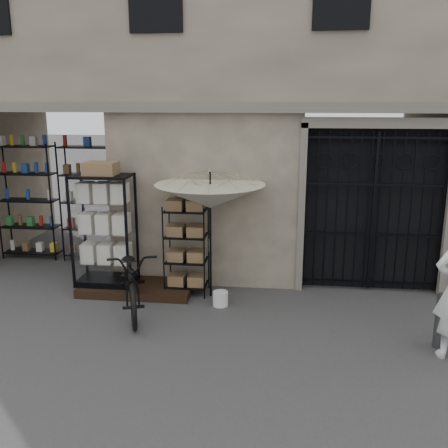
# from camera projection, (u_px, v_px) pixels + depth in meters

# --- Properties ---
(ground) EXTENTS (80.00, 80.00, 0.00)m
(ground) POSITION_uv_depth(u_px,v_px,m) (267.00, 339.00, 7.24)
(ground) COLOR black
(ground) RESTS_ON ground
(main_building) EXTENTS (14.00, 4.00, 9.00)m
(main_building) POSITION_uv_depth(u_px,v_px,m) (279.00, 42.00, 10.00)
(main_building) COLOR gray
(main_building) RESTS_ON ground
(shop_recess) EXTENTS (3.00, 1.70, 3.00)m
(shop_recess) POSITION_uv_depth(u_px,v_px,m) (51.00, 195.00, 10.08)
(shop_recess) COLOR black
(shop_recess) RESTS_ON ground
(shop_shelving) EXTENTS (2.70, 0.50, 2.50)m
(shop_shelving) POSITION_uv_depth(u_px,v_px,m) (60.00, 202.00, 10.63)
(shop_shelving) COLOR black
(shop_shelving) RESTS_ON ground
(iron_gate) EXTENTS (2.50, 0.21, 3.00)m
(iron_gate) POSITION_uv_depth(u_px,v_px,m) (372.00, 208.00, 8.87)
(iron_gate) COLOR black
(iron_gate) RESTS_ON ground
(step_platform) EXTENTS (2.00, 0.90, 0.15)m
(step_platform) POSITION_uv_depth(u_px,v_px,m) (137.00, 288.00, 8.99)
(step_platform) COLOR black
(step_platform) RESTS_ON ground
(display_cabinet) EXTENTS (1.12, 0.88, 2.14)m
(display_cabinet) POSITION_uv_depth(u_px,v_px,m) (105.00, 236.00, 8.80)
(display_cabinet) COLOR black
(display_cabinet) RESTS_ON step_platform
(wire_rack) EXTENTS (0.81, 0.65, 1.62)m
(wire_rack) POSITION_uv_depth(u_px,v_px,m) (186.00, 250.00, 8.78)
(wire_rack) COLOR black
(wire_rack) RESTS_ON ground
(market_umbrella) EXTENTS (1.93, 1.96, 2.65)m
(market_umbrella) POSITION_uv_depth(u_px,v_px,m) (210.00, 190.00, 8.36)
(market_umbrella) COLOR black
(market_umbrella) RESTS_ON ground
(white_bucket) EXTENTS (0.30, 0.30, 0.25)m
(white_bucket) POSITION_uv_depth(u_px,v_px,m) (220.00, 299.00, 8.39)
(white_bucket) COLOR silver
(white_bucket) RESTS_ON ground
(bicycle) EXTENTS (1.07, 1.30, 2.12)m
(bicycle) POSITION_uv_depth(u_px,v_px,m) (133.00, 311.00, 8.21)
(bicycle) COLOR black
(bicycle) RESTS_ON ground
(steel_bollard) EXTENTS (0.18, 0.18, 0.79)m
(steel_bollard) POSITION_uv_depth(u_px,v_px,m) (440.00, 321.00, 6.92)
(steel_bollard) COLOR #4E5053
(steel_bollard) RESTS_ON ground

